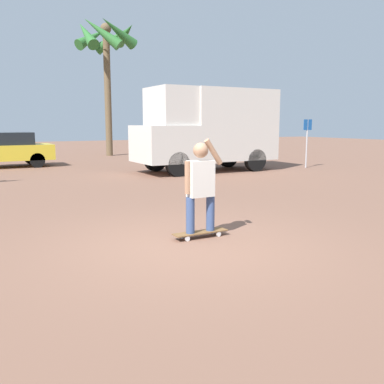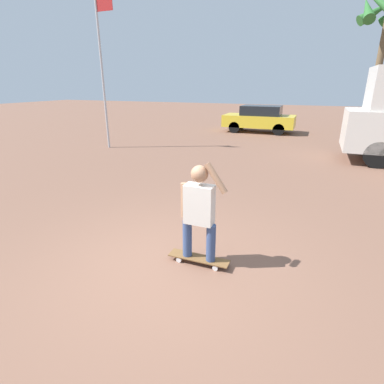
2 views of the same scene
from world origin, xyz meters
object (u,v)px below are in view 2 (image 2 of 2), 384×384
at_px(skateboard, 199,259).
at_px(flagpole, 103,66).
at_px(person_skateboarder, 199,208).
at_px(parked_car_yellow, 259,118).

xyz_separation_m(skateboard, flagpole, (-6.82, 6.98, 3.21)).
bearing_deg(person_skateboarder, parked_car_yellow, 96.50).
bearing_deg(parked_car_yellow, flagpole, -127.00).
distance_m(skateboard, flagpole, 10.27).
bearing_deg(flagpole, parked_car_yellow, 53.00).
bearing_deg(person_skateboarder, skateboard, 0.00).
distance_m(person_skateboarder, flagpole, 10.04).
height_order(person_skateboarder, flagpole, flagpole).
distance_m(parked_car_yellow, flagpole, 9.05).
bearing_deg(flagpole, skateboard, -45.65).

